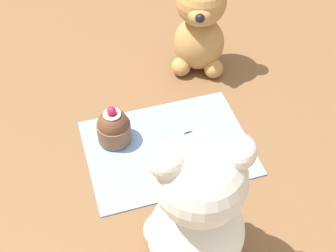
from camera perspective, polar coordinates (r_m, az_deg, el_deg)
The scene contains 6 objects.
ground_plane at distance 0.80m, azimuth -0.00°, elevation -2.73°, with size 4.00×4.00×0.00m, color brown.
knitted_placemat at distance 0.79m, azimuth -0.00°, elevation -2.59°, with size 0.27×0.20×0.01m, color #7A9ED1.
teddy_bear_cream at distance 0.59m, azimuth 3.54°, elevation -10.44°, with size 0.14×0.14×0.25m.
teddy_bear_tan at distance 0.89m, azimuth 3.91°, elevation 12.17°, with size 0.12×0.12×0.20m.
cupcake_near_cream_bear at distance 0.74m, azimuth 1.25°, elevation -4.32°, with size 0.06×0.06×0.08m.
cupcake_near_tan_bear at distance 0.79m, azimuth -6.65°, elevation -0.14°, with size 0.06×0.06×0.07m.
Camera 1 is at (0.15, 0.49, 0.61)m, focal length 50.00 mm.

